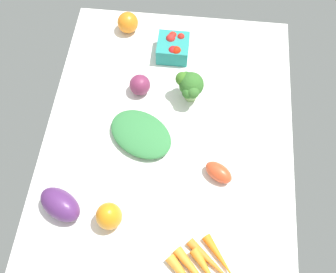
% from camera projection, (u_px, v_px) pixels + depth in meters
% --- Properties ---
extents(tablecloth, '(1.04, 0.76, 0.02)m').
position_uv_depth(tablecloth, '(168.00, 141.00, 1.29)').
color(tablecloth, white).
rests_on(tablecloth, ground).
extents(eggplant, '(0.13, 0.15, 0.08)m').
position_uv_depth(eggplant, '(60.00, 204.00, 1.14)').
color(eggplant, '#552967').
rests_on(eggplant, tablecloth).
extents(broccoli_head, '(0.09, 0.09, 0.11)m').
position_uv_depth(broccoli_head, '(190.00, 85.00, 1.30)').
color(broccoli_head, '#95BA73').
rests_on(broccoli_head, tablecloth).
extents(leafy_greens_clump, '(0.23, 0.25, 0.04)m').
position_uv_depth(leafy_greens_clump, '(141.00, 134.00, 1.26)').
color(leafy_greens_clump, '#367F42').
rests_on(leafy_greens_clump, tablecloth).
extents(berry_basket, '(0.10, 0.10, 0.07)m').
position_uv_depth(berry_basket, '(173.00, 47.00, 1.41)').
color(berry_basket, teal).
rests_on(berry_basket, tablecloth).
extents(bell_pepper_orange, '(0.10, 0.10, 0.09)m').
position_uv_depth(bell_pepper_orange, '(109.00, 216.00, 1.12)').
color(bell_pepper_orange, orange).
rests_on(bell_pepper_orange, tablecloth).
extents(roma_tomato, '(0.09, 0.10, 0.05)m').
position_uv_depth(roma_tomato, '(219.00, 172.00, 1.20)').
color(roma_tomato, '#DA4B27').
rests_on(roma_tomato, tablecloth).
extents(red_onion_center, '(0.07, 0.07, 0.07)m').
position_uv_depth(red_onion_center, '(140.00, 85.00, 1.34)').
color(red_onion_center, '#7B2B4F').
rests_on(red_onion_center, tablecloth).
extents(heirloom_tomato_orange, '(0.07, 0.07, 0.07)m').
position_uv_depth(heirloom_tomato_orange, '(128.00, 23.00, 1.46)').
color(heirloom_tomato_orange, orange).
rests_on(heirloom_tomato_orange, tablecloth).
extents(carrot_bunch, '(0.21, 0.20, 0.03)m').
position_uv_depth(carrot_bunch, '(204.00, 272.00, 1.07)').
color(carrot_bunch, orange).
rests_on(carrot_bunch, tablecloth).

